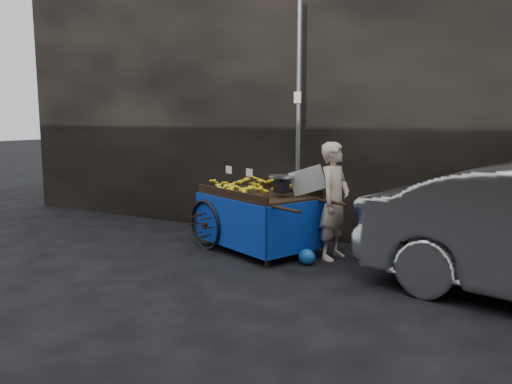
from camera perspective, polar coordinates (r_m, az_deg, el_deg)
The scene contains 6 objects.
ground at distance 7.52m, azimuth -1.55°, elevation -7.52°, with size 80.00×80.00×0.00m, color black.
building_wall at distance 9.42m, azimuth 8.78°, elevation 10.96°, with size 13.50×2.00×5.00m.
street_pole at distance 8.25m, azimuth 4.88°, elevation 7.98°, with size 0.12×0.10×4.00m.
banana_cart at distance 7.80m, azimuth -0.07°, elevation -0.78°, with size 2.67×1.93×1.33m.
vendor at distance 7.39m, azimuth 8.91°, elevation -1.02°, with size 0.90×0.67×1.73m.
plastic_bag at distance 7.18m, azimuth 5.84°, elevation -7.40°, with size 0.25×0.20×0.23m, color #1654AB.
Camera 1 is at (3.72, -6.21, 2.06)m, focal length 35.00 mm.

